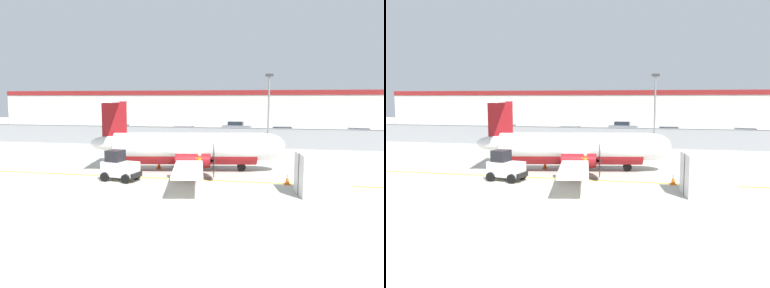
% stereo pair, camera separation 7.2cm
% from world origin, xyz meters
% --- Properties ---
extents(ground_plane, '(140.00, 140.00, 0.01)m').
position_xyz_m(ground_plane, '(0.00, 2.00, 0.00)').
color(ground_plane, '#B7B2A3').
extents(perimeter_fence, '(98.00, 0.10, 2.10)m').
position_xyz_m(perimeter_fence, '(0.00, 18.00, 1.12)').
color(perimeter_fence, gray).
rests_on(perimeter_fence, ground).
extents(parking_lot_strip, '(98.00, 17.00, 0.12)m').
position_xyz_m(parking_lot_strip, '(0.00, 29.50, 0.06)').
color(parking_lot_strip, '#38383A').
rests_on(parking_lot_strip, ground).
extents(background_building, '(91.00, 8.10, 6.50)m').
position_xyz_m(background_building, '(0.00, 47.99, 3.26)').
color(background_building, beige).
rests_on(background_building, ground).
extents(commuter_airplane, '(13.54, 16.03, 4.92)m').
position_xyz_m(commuter_airplane, '(-0.89, 4.67, 1.60)').
color(commuter_airplane, white).
rests_on(commuter_airplane, ground).
extents(baggage_tug, '(2.50, 1.76, 1.88)m').
position_xyz_m(baggage_tug, '(-4.72, 0.87, 0.86)').
color(baggage_tug, silver).
rests_on(baggage_tug, ground).
extents(ground_crew_worker, '(0.52, 0.47, 1.70)m').
position_xyz_m(ground_crew_worker, '(0.11, 1.91, 0.95)').
color(ground_crew_worker, '#191E4C').
rests_on(ground_crew_worker, ground).
extents(cargo_container, '(2.70, 2.37, 2.20)m').
position_xyz_m(cargo_container, '(7.02, -0.39, 1.10)').
color(cargo_container, silver).
rests_on(cargo_container, ground).
extents(traffic_cone_near_left, '(0.36, 0.36, 0.64)m').
position_xyz_m(traffic_cone_near_left, '(5.40, 1.80, 0.31)').
color(traffic_cone_near_left, orange).
rests_on(traffic_cone_near_left, ground).
extents(traffic_cone_near_right, '(0.36, 0.36, 0.64)m').
position_xyz_m(traffic_cone_near_right, '(-3.48, 5.20, 0.31)').
color(traffic_cone_near_right, orange).
rests_on(traffic_cone_near_right, ground).
extents(traffic_cone_far_left, '(0.36, 0.36, 0.64)m').
position_xyz_m(traffic_cone_far_left, '(-3.50, 7.44, 0.31)').
color(traffic_cone_far_left, orange).
rests_on(traffic_cone_far_left, ground).
extents(parked_car_0, '(4.35, 2.33, 1.58)m').
position_xyz_m(parked_car_0, '(-14.59, 25.12, 0.89)').
color(parked_car_0, black).
rests_on(parked_car_0, parking_lot_strip).
extents(parked_car_1, '(4.32, 2.27, 1.58)m').
position_xyz_m(parked_car_1, '(-5.83, 24.12, 0.89)').
color(parked_car_1, gray).
rests_on(parked_car_1, parking_lot_strip).
extents(parked_car_2, '(4.31, 2.24, 1.58)m').
position_xyz_m(parked_car_2, '(-0.35, 35.13, 0.89)').
color(parked_car_2, gray).
rests_on(parked_car_2, parking_lot_strip).
extents(parked_car_3, '(4.28, 2.17, 1.58)m').
position_xyz_m(parked_car_3, '(6.00, 25.72, 0.89)').
color(parked_car_3, navy).
rests_on(parked_car_3, parking_lot_strip).
extents(parked_car_4, '(4.30, 2.21, 1.58)m').
position_xyz_m(parked_car_4, '(14.32, 25.27, 0.89)').
color(parked_car_4, gray).
rests_on(parked_car_4, parking_lot_strip).
extents(apron_light_pole, '(0.70, 0.30, 7.27)m').
position_xyz_m(apron_light_pole, '(4.23, 14.27, 4.30)').
color(apron_light_pole, slate).
rests_on(apron_light_pole, ground).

